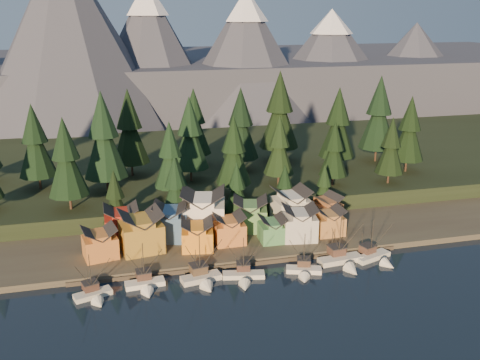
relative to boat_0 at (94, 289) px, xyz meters
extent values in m
plane|color=black|center=(33.77, -8.16, -2.18)|extent=(500.00, 500.00, 0.00)
cube|color=#3B342A|center=(33.77, 31.84, -1.43)|extent=(400.00, 50.00, 1.50)
cube|color=black|center=(33.77, 81.84, 0.82)|extent=(420.00, 100.00, 6.00)
cube|color=#423B2F|center=(33.77, 8.34, -1.68)|extent=(80.00, 4.00, 1.00)
cube|color=#464A5A|center=(33.77, 231.84, 12.82)|extent=(560.00, 160.00, 30.00)
cone|color=#464A5A|center=(-11.23, 171.84, 42.82)|extent=(100.00, 100.00, 90.00)
cone|color=#464A5A|center=(28.77, 189.84, 33.82)|extent=(80.00, 80.00, 72.00)
cone|color=#464A5A|center=(78.77, 177.84, 31.82)|extent=(84.00, 84.00, 68.00)
cone|color=white|center=(78.77, 177.84, 57.66)|extent=(23.52, 23.52, 16.32)
cone|color=#464A5A|center=(133.77, 193.84, 26.82)|extent=(92.00, 92.00, 58.00)
cone|color=white|center=(133.77, 193.84, 48.86)|extent=(25.76, 25.76, 13.92)
cone|color=#464A5A|center=(193.77, 201.84, 22.82)|extent=(88.00, 88.00, 50.00)
cube|color=beige|center=(-0.28, 0.85, -1.85)|extent=(8.44, 5.22, 1.53)
cone|color=beige|center=(1.09, -3.28, -1.85)|extent=(3.58, 3.48, 2.87)
cube|color=black|center=(-0.28, 0.85, -2.42)|extent=(8.64, 5.33, 0.34)
cube|color=#493027|center=(-0.74, 2.23, -0.36)|extent=(3.81, 3.69, 1.72)
cube|color=#2A2828|center=(-0.74, 2.23, 0.60)|extent=(4.06, 3.93, 0.19)
cylinder|color=black|center=(-0.43, 1.31, 3.18)|extent=(0.17, 0.17, 8.62)
cylinder|color=black|center=(-1.26, 3.79, 0.98)|extent=(0.13, 0.13, 4.22)
cube|color=silver|center=(10.87, 2.92, -1.83)|extent=(8.85, 3.65, 1.59)
cone|color=silver|center=(11.24, -1.81, -1.83)|extent=(3.21, 3.18, 2.99)
cube|color=black|center=(10.87, 2.92, -2.43)|extent=(9.07, 3.72, 0.35)
cube|color=#493126|center=(10.75, 4.50, -0.29)|extent=(3.41, 3.23, 1.79)
cube|color=#2A2828|center=(10.75, 4.50, 0.71)|extent=(3.62, 3.44, 0.20)
cylinder|color=black|center=(10.83, 3.45, 3.40)|extent=(0.18, 0.18, 8.97)
cylinder|color=black|center=(10.61, 6.29, 1.11)|extent=(0.14, 0.14, 4.38)
cube|color=beige|center=(23.39, 2.35, -1.80)|extent=(9.48, 4.80, 1.76)
cone|color=beige|center=(24.23, -2.54, -1.80)|extent=(3.78, 3.61, 3.31)
cube|color=black|center=(23.39, 2.35, -2.46)|extent=(9.71, 4.89, 0.39)
cube|color=brown|center=(23.11, 3.98, -0.09)|extent=(4.04, 3.86, 1.98)
cube|color=#2A2828|center=(23.11, 3.98, 1.02)|extent=(4.29, 4.11, 0.22)
cylinder|color=black|center=(23.29, 2.90, 3.99)|extent=(0.20, 0.20, 9.92)
cylinder|color=black|center=(22.79, 5.83, 1.46)|extent=(0.15, 0.15, 4.85)
cube|color=beige|center=(33.15, 1.62, -1.85)|extent=(9.93, 4.60, 1.51)
cone|color=beige|center=(32.15, -3.54, -1.85)|extent=(3.40, 3.75, 2.84)
cube|color=black|center=(33.15, 1.62, -2.42)|extent=(10.17, 4.69, 0.33)
cube|color=#452D25|center=(33.48, 3.34, -0.39)|extent=(3.51, 3.36, 1.70)
cube|color=#2A2828|center=(33.48, 3.34, 0.56)|extent=(3.73, 3.58, 0.19)
cylinder|color=black|center=(33.26, 2.19, 3.11)|extent=(0.17, 0.17, 8.51)
cylinder|color=black|center=(33.86, 5.28, 0.94)|extent=(0.13, 0.13, 4.16)
cube|color=silver|center=(47.43, 0.70, -1.85)|extent=(8.65, 5.23, 1.50)
cone|color=silver|center=(46.03, -3.56, -1.85)|extent=(3.55, 3.53, 2.82)
cube|color=black|center=(47.43, 0.70, -2.42)|extent=(8.85, 5.34, 0.33)
cube|color=#4A3527|center=(47.89, 2.12, -0.40)|extent=(3.73, 3.61, 1.69)
cube|color=#2A2828|center=(47.89, 2.12, 0.54)|extent=(3.97, 3.85, 0.19)
cylinder|color=black|center=(47.58, 1.18, 3.07)|extent=(0.17, 0.17, 8.45)
cylinder|color=black|center=(48.42, 3.73, 0.92)|extent=(0.13, 0.13, 4.13)
cube|color=beige|center=(57.79, 3.40, -1.79)|extent=(11.20, 4.40, 1.79)
cone|color=beige|center=(58.37, -2.57, -1.79)|extent=(3.71, 4.04, 3.36)
cube|color=black|center=(57.79, 3.40, -2.46)|extent=(11.47, 4.48, 0.39)
cube|color=brown|center=(57.60, 5.39, -0.05)|extent=(3.89, 3.69, 2.02)
cube|color=#2A2828|center=(57.60, 5.39, 1.07)|extent=(4.14, 3.94, 0.22)
cylinder|color=black|center=(57.73, 4.06, 4.09)|extent=(0.20, 0.20, 10.08)
cylinder|color=black|center=(57.38, 7.64, 1.51)|extent=(0.16, 0.16, 4.93)
cube|color=beige|center=(66.25, 3.20, -1.83)|extent=(10.03, 5.97, 1.59)
cone|color=beige|center=(67.98, -1.77, -1.83)|extent=(3.90, 4.07, 2.99)
cube|color=black|center=(66.25, 3.20, -2.43)|extent=(10.27, 6.09, 0.35)
cube|color=brown|center=(65.68, 4.85, -0.29)|extent=(3.99, 3.87, 1.79)
cube|color=#2A2828|center=(65.68, 4.85, 0.71)|extent=(4.25, 4.12, 0.20)
cylinder|color=black|center=(66.06, 3.75, 3.40)|extent=(0.18, 0.18, 8.97)
cylinder|color=black|center=(65.03, 6.73, 1.11)|extent=(0.14, 0.14, 4.39)
cube|color=#BB6D30|center=(1.49, 16.87, 1.96)|extent=(8.86, 8.11, 5.28)
cube|color=#BB6D30|center=(1.49, 16.87, 5.12)|extent=(5.45, 7.29, 1.08)
cube|color=olive|center=(11.45, 18.52, 2.88)|extent=(11.07, 10.15, 7.13)
cube|color=olive|center=(11.45, 18.52, 7.13)|extent=(6.65, 9.31, 1.39)
cube|color=orange|center=(24.93, 16.21, 1.88)|extent=(8.64, 8.21, 5.12)
cube|color=orange|center=(24.93, 16.21, 4.97)|extent=(5.20, 7.56, 1.08)
cube|color=#C77233|center=(33.39, 17.78, 2.01)|extent=(7.70, 6.82, 5.39)
cube|color=#C77233|center=(33.39, 17.78, 5.23)|extent=(4.27, 6.65, 1.07)
cube|color=#49864E|center=(44.35, 16.09, 1.60)|extent=(6.49, 6.49, 4.56)
cube|color=#49864E|center=(44.35, 16.09, 4.32)|extent=(3.61, 6.31, 0.90)
cube|color=beige|center=(51.57, 15.68, 2.46)|extent=(9.51, 8.38, 6.29)
cube|color=beige|center=(51.57, 15.68, 6.19)|extent=(5.69, 7.66, 1.20)
cube|color=#B0773E|center=(60.27, 16.85, 1.80)|extent=(7.34, 6.45, 4.96)
cube|color=#B0773E|center=(60.27, 16.85, 4.77)|extent=(4.09, 6.26, 1.01)
cube|color=maroon|center=(6.94, 26.02, 2.63)|extent=(8.68, 7.75, 6.62)
cube|color=maroon|center=(6.94, 26.02, 6.52)|extent=(4.85, 7.51, 1.20)
cube|color=#375984|center=(19.24, 23.60, 2.81)|extent=(10.12, 9.71, 6.99)
cube|color=#375984|center=(19.24, 23.60, 6.90)|extent=(6.31, 8.73, 1.21)
cube|color=white|center=(28.16, 25.67, 3.53)|extent=(13.09, 11.83, 8.43)
cube|color=white|center=(28.16, 25.67, 8.52)|extent=(8.12, 10.51, 1.58)
cube|color=#528447|center=(40.71, 24.54, 2.46)|extent=(10.42, 9.28, 6.29)
cube|color=#528447|center=(40.71, 24.54, 6.21)|extent=(6.50, 8.16, 1.25)
cube|color=beige|center=(52.76, 25.95, 2.95)|extent=(10.02, 9.07, 7.27)
cube|color=beige|center=(52.76, 25.95, 7.23)|extent=(5.81, 8.55, 1.31)
cube|color=brown|center=(62.42, 24.32, 2.23)|extent=(8.55, 8.22, 5.83)
cube|color=brown|center=(62.42, 24.32, 5.64)|extent=(5.38, 7.33, 1.01)
cylinder|color=#332319|center=(-16.23, 59.84, 6.13)|extent=(0.70, 0.70, 4.63)
cone|color=black|center=(-16.23, 59.84, 16.16)|extent=(11.31, 11.31, 15.94)
cone|color=black|center=(-16.23, 59.84, 24.38)|extent=(7.71, 7.71, 11.57)
cylinder|color=#332319|center=(-6.23, 39.84, 6.08)|extent=(0.70, 0.70, 4.53)
cone|color=black|center=(-6.23, 39.84, 15.89)|extent=(11.07, 11.07, 15.60)
cone|color=black|center=(-6.23, 39.84, 23.94)|extent=(7.55, 7.55, 11.32)
cylinder|color=#332319|center=(3.77, 51.84, 6.51)|extent=(0.70, 0.70, 5.38)
cone|color=black|center=(3.77, 51.84, 18.15)|extent=(13.14, 13.14, 18.52)
cone|color=black|center=(3.77, 51.84, 27.71)|extent=(8.96, 8.96, 13.44)
cylinder|color=#332319|center=(11.77, 66.84, 6.34)|extent=(0.70, 0.70, 5.04)
cone|color=black|center=(11.77, 66.84, 17.27)|extent=(12.33, 12.33, 17.38)
cone|color=black|center=(11.77, 66.84, 26.24)|extent=(8.41, 8.41, 12.61)
cylinder|color=#332319|center=(21.77, 41.84, 5.82)|extent=(0.70, 0.70, 4.01)
cone|color=black|center=(21.77, 41.84, 14.52)|extent=(9.81, 9.81, 13.83)
cone|color=black|center=(21.77, 41.84, 21.66)|extent=(6.69, 6.69, 10.03)
cylinder|color=#332319|center=(29.77, 56.84, 6.20)|extent=(0.70, 0.70, 4.77)
cone|color=black|center=(29.77, 56.84, 16.55)|extent=(11.67, 11.67, 16.44)
cone|color=black|center=(29.77, 56.84, 25.04)|extent=(7.96, 7.96, 11.93)
cylinder|color=#332319|center=(39.77, 39.84, 5.93)|extent=(0.70, 0.70, 4.23)
cone|color=black|center=(39.77, 39.84, 15.11)|extent=(10.35, 10.35, 14.58)
cone|color=black|center=(39.77, 39.84, 22.63)|extent=(7.06, 7.06, 10.58)
cylinder|color=#332319|center=(47.77, 63.84, 6.30)|extent=(0.70, 0.70, 4.97)
cone|color=black|center=(47.77, 63.84, 17.06)|extent=(12.14, 12.14, 17.10)
cone|color=black|center=(47.77, 63.84, 25.89)|extent=(8.28, 8.28, 12.41)
cylinder|color=#332319|center=(55.77, 46.84, 5.75)|extent=(0.70, 0.70, 3.86)
cone|color=black|center=(55.77, 46.84, 14.11)|extent=(9.44, 9.44, 13.30)
cone|color=black|center=(55.77, 46.84, 20.98)|extent=(6.43, 6.43, 9.65)
cylinder|color=#332319|center=(63.77, 71.84, 6.66)|extent=(0.70, 0.70, 5.69)
cone|color=black|center=(63.77, 71.84, 18.99)|extent=(13.91, 13.91, 19.60)
cone|color=black|center=(63.77, 71.84, 29.11)|extent=(9.49, 9.49, 14.23)
cylinder|color=#332319|center=(71.77, 41.84, 5.62)|extent=(0.70, 0.70, 3.60)
cone|color=black|center=(71.77, 41.84, 13.41)|extent=(8.79, 8.79, 12.38)
cone|color=black|center=(71.77, 41.84, 19.80)|extent=(5.99, 5.99, 8.99)
cylinder|color=#332319|center=(79.77, 57.84, 6.29)|extent=(0.70, 0.70, 4.94)
cone|color=black|center=(79.77, 57.84, 17.00)|extent=(12.08, 12.08, 17.02)
cone|color=black|center=(79.77, 57.84, 25.78)|extent=(8.24, 8.24, 12.36)
cylinder|color=#332319|center=(89.77, 39.84, 5.67)|extent=(0.70, 0.70, 3.71)
cone|color=black|center=(89.77, 39.84, 13.72)|extent=(9.08, 9.08, 12.79)
cone|color=black|center=(89.77, 39.84, 20.32)|extent=(6.19, 6.19, 9.29)
cylinder|color=#332319|center=(97.77, 63.84, 6.51)|extent=(0.70, 0.70, 5.39)
cone|color=black|center=(97.77, 63.84, 18.19)|extent=(13.18, 13.18, 18.57)
cone|color=black|center=(97.77, 63.84, 27.78)|extent=(8.98, 8.98, 13.48)
cylinder|color=#332319|center=(33.77, 73.84, 6.20)|extent=(0.70, 0.70, 4.76)
cone|color=black|center=(33.77, 73.84, 16.52)|extent=(11.64, 11.64, 16.40)
cone|color=black|center=(33.77, 73.84, 24.98)|extent=(7.94, 7.94, 11.91)
cylinder|color=#332319|center=(101.77, 49.84, 6.07)|extent=(0.70, 0.70, 4.50)
cone|color=black|center=(101.77, 49.84, 15.82)|extent=(11.00, 11.00, 15.50)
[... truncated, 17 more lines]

